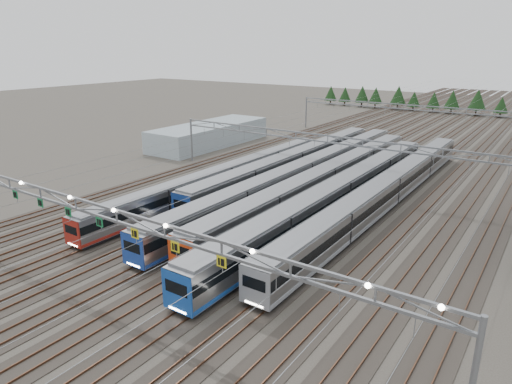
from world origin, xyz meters
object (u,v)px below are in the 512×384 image
Objects in this scene: train_e at (339,195)px; train_d at (325,180)px; train_a at (225,177)px; west_shed at (210,134)px; gantry_near at (115,219)px; train_f at (388,190)px; gantry_mid at (327,145)px; train_c at (303,174)px; gantry_far at (414,111)px; train_b at (294,163)px.

train_d is at bearing 131.75° from train_e.
west_shed is at bearing 133.75° from train_a.
gantry_near reaches higher than train_e.
train_a is 1.74× the size of west_shed.
gantry_mid reaches higher than train_f.
train_a is at bearing -135.05° from gantry_mid.
train_c is at bearing 159.13° from train_d.
gantry_far reaches higher than train_f.
gantry_near is 40.12m from gantry_mid.
gantry_mid reaches higher than west_shed.
train_d is (9.00, -6.85, 0.03)m from train_b.
west_shed is (-32.47, 16.62, 0.04)m from train_c.
gantry_near is at bearing -107.41° from train_f.
gantry_mid is at bearing -90.00° from gantry_far.
train_d is 41.27m from west_shed.
gantry_near is at bearing -57.01° from west_shed.
train_a is 23.60m from train_f.
train_e is 1.07× the size of gantry_near.
train_d is at bearing 24.61° from train_a.
train_e reaches higher than train_c.
train_b is 0.90× the size of train_e.
train_e is at bearing 77.25° from gantry_near.
train_b is 43.92m from gantry_far.
train_a is at bearing -138.73° from train_c.
train_b is 42.73m from gantry_near.
gantry_mid is at bearing -14.95° from train_b.
train_b is at bearing 138.63° from train_e.
train_f is at bearing 53.08° from train_e.
gantry_mid is at bearing 123.79° from train_e.
gantry_near is 1.00× the size of gantry_mid.
train_e reaches higher than train_b.
west_shed is (-23.47, 24.52, 0.23)m from train_a.
gantry_far is (11.25, 56.23, 4.35)m from train_a.
train_c is 1.05× the size of train_f.
train_f is at bearing -20.72° from west_shed.
gantry_near is at bearing -90.03° from gantry_far.
train_b is 0.97× the size of gantry_far.
train_d is 1.00× the size of train_e.
train_a is at bearing -155.39° from train_d.
gantry_far is at bearing 92.57° from train_d.
west_shed is at bearing 150.59° from train_e.
train_f is (13.50, -0.77, 0.01)m from train_c.
train_c is at bearing -92.67° from gantry_far.
train_a is 11.98m from train_c.
train_b is at bearing 99.08° from gantry_near.
gantry_near is 63.86m from west_shed.
train_b is 0.91× the size of train_d.
gantry_far is at bearing 90.00° from gantry_mid.
gantry_far is (0.05, 85.12, -0.70)m from gantry_near.
train_c is at bearing -27.10° from west_shed.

